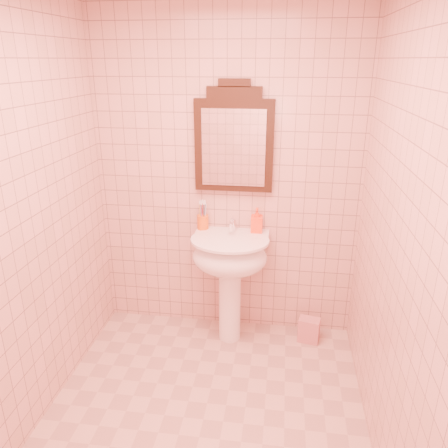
# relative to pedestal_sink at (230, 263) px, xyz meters

# --- Properties ---
(floor) EXTENTS (2.20, 2.20, 0.00)m
(floor) POSITION_rel_pedestal_sink_xyz_m (-0.05, -0.87, -0.66)
(floor) COLOR #C8A390
(floor) RESTS_ON ground
(back_wall) EXTENTS (2.00, 0.02, 2.50)m
(back_wall) POSITION_rel_pedestal_sink_xyz_m (-0.05, 0.23, 0.59)
(back_wall) COLOR #DDA39A
(back_wall) RESTS_ON floor
(pedestal_sink) EXTENTS (0.58, 0.58, 0.86)m
(pedestal_sink) POSITION_rel_pedestal_sink_xyz_m (0.00, 0.00, 0.00)
(pedestal_sink) COLOR white
(pedestal_sink) RESTS_ON floor
(faucet) EXTENTS (0.04, 0.16, 0.11)m
(faucet) POSITION_rel_pedestal_sink_xyz_m (-0.00, 0.14, 0.26)
(faucet) COLOR white
(faucet) RESTS_ON pedestal_sink
(mirror) EXTENTS (0.57, 0.06, 0.80)m
(mirror) POSITION_rel_pedestal_sink_xyz_m (0.00, 0.20, 0.88)
(mirror) COLOR black
(mirror) RESTS_ON back_wall
(toothbrush_cup) EXTENTS (0.09, 0.09, 0.20)m
(toothbrush_cup) POSITION_rel_pedestal_sink_xyz_m (-0.23, 0.17, 0.26)
(toothbrush_cup) COLOR orange
(toothbrush_cup) RESTS_ON pedestal_sink
(soap_dispenser) EXTENTS (0.09, 0.09, 0.19)m
(soap_dispenser) POSITION_rel_pedestal_sink_xyz_m (0.18, 0.16, 0.30)
(soap_dispenser) COLOR #FF4015
(soap_dispenser) RESTS_ON pedestal_sink
(towel) EXTENTS (0.18, 0.14, 0.20)m
(towel) POSITION_rel_pedestal_sink_xyz_m (0.63, 0.05, -0.56)
(towel) COLOR tan
(towel) RESTS_ON floor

